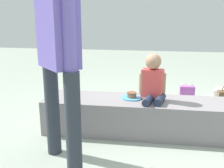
# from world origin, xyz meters

# --- Properties ---
(ground_plane) EXTENTS (12.00, 12.00, 0.00)m
(ground_plane) POSITION_xyz_m (0.00, 0.00, 0.00)
(ground_plane) COLOR #96A092
(concrete_ledge) EXTENTS (2.54, 0.48, 0.36)m
(concrete_ledge) POSITION_xyz_m (0.00, 0.00, 0.18)
(concrete_ledge) COLOR gray
(concrete_ledge) RESTS_ON ground_plane
(child_seated) EXTENTS (0.28, 0.34, 0.48)m
(child_seated) POSITION_xyz_m (-0.14, 0.00, 0.58)
(child_seated) COLOR #232D46
(child_seated) RESTS_ON concrete_ledge
(adult_standing) EXTENTS (0.40, 0.40, 1.73)m
(adult_standing) POSITION_xyz_m (-0.87, -0.69, 1.04)
(adult_standing) COLOR #2A303B
(adult_standing) RESTS_ON ground_plane
(cake_plate) EXTENTS (0.22, 0.22, 0.07)m
(cake_plate) POSITION_xyz_m (-0.36, 0.04, 0.39)
(cake_plate) COLOR #4CA5D8
(cake_plate) RESTS_ON concrete_ledge
(gift_bag) EXTENTS (0.18, 0.09, 0.36)m
(gift_bag) POSITION_xyz_m (0.30, 0.78, 0.16)
(gift_bag) COLOR #B259BF
(gift_bag) RESTS_ON ground_plane
(party_cup_red) EXTENTS (0.08, 0.08, 0.12)m
(party_cup_red) POSITION_xyz_m (-0.88, 0.75, 0.06)
(party_cup_red) COLOR red
(party_cup_red) RESTS_ON ground_plane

